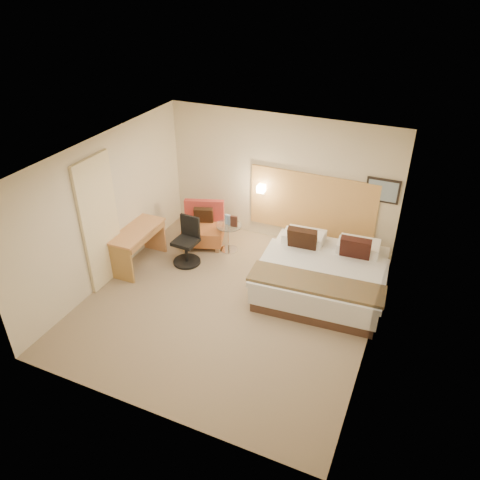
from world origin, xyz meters
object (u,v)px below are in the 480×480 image
at_px(bed, 323,274).
at_px(side_table, 229,236).
at_px(lounge_chair, 203,228).
at_px(desk, 138,237).
at_px(desk_chair, 187,245).

relative_size(bed, side_table, 3.94).
xyz_separation_m(lounge_chair, desk, (-0.75, -1.25, 0.27)).
distance_m(lounge_chair, desk_chair, 0.79).
height_order(bed, side_table, bed).
distance_m(side_table, desk, 1.84).
relative_size(side_table, desk, 0.46).
relative_size(desk, desk_chair, 1.33).
distance_m(side_table, desk_chair, 0.92).
bearing_deg(lounge_chair, side_table, -5.87).
bearing_deg(side_table, lounge_chair, 174.13).
distance_m(lounge_chair, side_table, 0.63).
relative_size(lounge_chair, side_table, 1.75).
bearing_deg(lounge_chair, desk, -120.88).
distance_m(bed, desk_chair, 2.68).
distance_m(lounge_chair, desk, 1.48).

